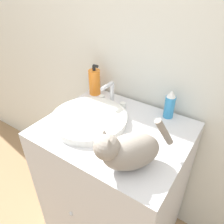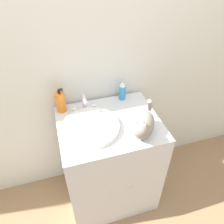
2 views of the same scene
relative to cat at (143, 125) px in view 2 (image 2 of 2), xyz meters
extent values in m
plane|color=#997551|center=(-0.18, -0.12, -0.99)|extent=(8.00, 8.00, 0.00)
cube|color=silver|center=(-0.18, 0.53, 0.26)|extent=(6.00, 0.05, 2.50)
cube|color=silver|center=(-0.18, 0.18, -0.54)|extent=(0.73, 0.60, 0.91)
sphere|color=silver|center=(-0.25, -0.12, -0.49)|extent=(0.02, 0.02, 0.02)
sphere|color=silver|center=(-0.11, -0.12, -0.49)|extent=(0.02, 0.02, 0.02)
cylinder|color=white|center=(-0.32, 0.15, -0.07)|extent=(0.40, 0.40, 0.04)
cylinder|color=silver|center=(-0.32, 0.37, -0.02)|extent=(0.02, 0.02, 0.14)
cylinder|color=silver|center=(-0.32, 0.32, 0.05)|extent=(0.02, 0.10, 0.02)
cylinder|color=white|center=(-0.39, 0.37, -0.07)|extent=(0.03, 0.03, 0.03)
cylinder|color=white|center=(-0.24, 0.37, -0.07)|extent=(0.03, 0.03, 0.03)
ellipsoid|color=gray|center=(0.01, 0.01, -0.01)|extent=(0.25, 0.27, 0.15)
sphere|color=gray|center=(-0.05, -0.07, 0.04)|extent=(0.14, 0.14, 0.10)
cone|color=gray|center=(-0.07, -0.05, 0.08)|extent=(0.05, 0.05, 0.04)
cone|color=gray|center=(-0.03, -0.08, 0.08)|extent=(0.05, 0.05, 0.04)
cylinder|color=gray|center=(0.09, 0.12, 0.05)|extent=(0.08, 0.09, 0.14)
cylinder|color=orange|center=(-0.48, 0.42, -0.01)|extent=(0.07, 0.07, 0.16)
cylinder|color=black|center=(-0.48, 0.42, 0.09)|extent=(0.02, 0.02, 0.03)
cylinder|color=black|center=(-0.47, 0.42, 0.10)|extent=(0.03, 0.02, 0.02)
cylinder|color=#338CCC|center=(0.00, 0.43, -0.03)|extent=(0.05, 0.05, 0.12)
cone|color=white|center=(0.00, 0.43, 0.05)|extent=(0.05, 0.05, 0.04)
camera|label=1|loc=(0.30, -0.55, 0.59)|focal=35.00mm
camera|label=2|loc=(-0.49, -0.93, 0.97)|focal=35.00mm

